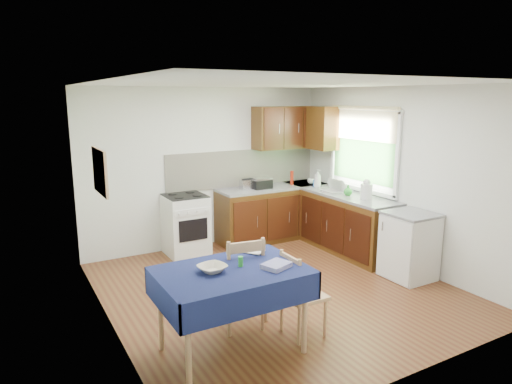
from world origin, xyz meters
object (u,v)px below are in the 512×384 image
chair_near (300,292)px  dining_table (232,280)px  dish_rack (337,190)px  chair_far (242,280)px  sandwich_press (261,183)px  kettle (366,190)px  toaster (247,184)px

chair_near → dining_table: bearing=85.3°
dish_rack → chair_far: bearing=-130.8°
chair_near → sandwich_press: sandwich_press is taller
dining_table → kettle: bearing=28.2°
dining_table → sandwich_press: 3.37m
chair_near → sandwich_press: (1.19, 2.82, 0.53)m
dish_rack → kettle: bearing=-70.9°
dish_rack → kettle: 0.64m
dining_table → sandwich_press: sandwich_press is taller
sandwich_press → chair_near: bearing=-103.2°
dining_table → kettle: kettle is taller
dish_rack → kettle: size_ratio=1.44×
dining_table → chair_near: size_ratio=1.54×
dining_table → chair_far: chair_far is taller
dining_table → chair_near: bearing=-1.7°
chair_near → chair_far: bearing=46.1°
chair_far → toaster: 2.84m
dish_rack → sandwich_press: bearing=156.0°
chair_near → kettle: (2.13, 1.39, 0.57)m
dish_rack → toaster: bearing=160.9°
chair_near → dish_rack: dish_rack is taller
chair_far → kettle: (2.56, 0.97, 0.50)m
chair_far → dish_rack: size_ratio=2.37×
sandwich_press → dish_rack: 1.22m
chair_near → toaster: 3.06m
dining_table → kettle: (2.85, 1.32, 0.32)m
chair_near → kettle: size_ratio=2.99×
chair_far → kettle: kettle is taller
dining_table → dish_rack: bearing=38.0°
chair_near → sandwich_press: bearing=-22.5°
chair_far → sandwich_press: (1.62, 2.40, 0.46)m
toaster → dining_table: bearing=-129.9°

